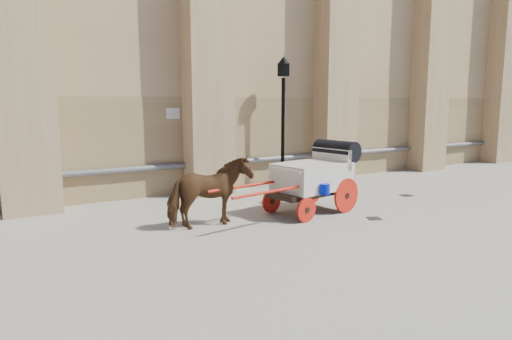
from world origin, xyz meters
TOP-DOWN VIEW (x-y plane):
  - ground at (0.00, 0.00)m, footprint 90.00×90.00m
  - horse at (-2.60, 0.06)m, footprint 0.90×1.92m
  - carriage at (0.43, 0.07)m, footprint 4.30×1.81m
  - street_lamp at (1.56, 3.31)m, footprint 0.40×0.40m
  - drain_grate_near at (1.20, -1.30)m, footprint 0.42×0.42m
  - drain_grate_far at (4.07, 0.23)m, footprint 0.35×0.35m

SIDE VIEW (x-z plane):
  - ground at x=0.00m, z-range 0.00..0.00m
  - drain_grate_near at x=1.20m, z-range 0.00..0.01m
  - drain_grate_far at x=4.07m, z-range 0.00..0.01m
  - horse at x=-2.60m, z-range 0.00..1.61m
  - carriage at x=0.43m, z-range 0.07..1.90m
  - street_lamp at x=1.56m, z-range 0.15..4.44m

